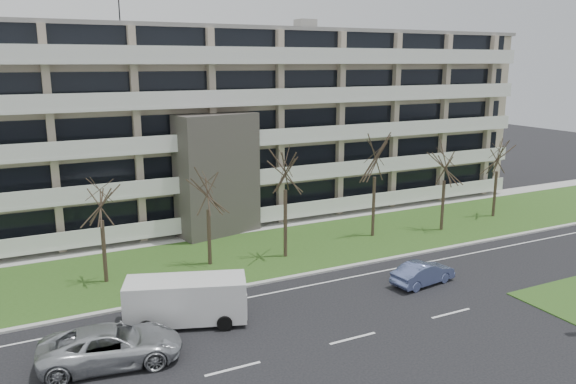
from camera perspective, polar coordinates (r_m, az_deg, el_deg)
ground at (r=27.34m, az=6.60°, el=-14.55°), size 160.00×160.00×0.00m
grass_verge at (r=37.94m, az=-4.22°, el=-6.37°), size 90.00×10.00×0.06m
curb at (r=33.65m, az=-0.93°, el=-8.87°), size 90.00×0.35×0.12m
sidewalk at (r=42.83m, az=-7.04°, el=-4.13°), size 90.00×2.00×0.08m
lane_edge_line at (r=32.43m, az=0.24°, el=-9.85°), size 90.00×0.12×0.01m
apartment_building at (r=47.69m, az=-10.08°, el=6.84°), size 60.50×15.10×18.75m
silver_pickup at (r=25.95m, az=-17.50°, el=-14.66°), size 6.29×3.59×1.65m
blue_sedan at (r=33.85m, az=13.56°, el=-8.02°), size 4.21×1.96×1.34m
white_van at (r=28.50m, az=-10.16°, el=-10.45°), size 6.24×3.97×2.27m
tree_2 at (r=33.53m, az=-18.58°, el=-0.36°), size 3.38×3.38×6.75m
tree_3 at (r=35.04m, az=-8.18°, el=0.42°), size 3.24×3.24×6.49m
tree_4 at (r=35.86m, az=-0.28°, el=2.98°), size 4.08×4.08×8.17m
tree_5 at (r=40.86m, az=8.87°, el=3.91°), size 4.01×4.01×8.02m
tree_6 at (r=43.64m, az=15.71°, el=3.06°), size 3.48×3.48×6.96m
tree_7 at (r=48.97m, az=20.58°, el=3.70°), size 3.45×3.45×6.90m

